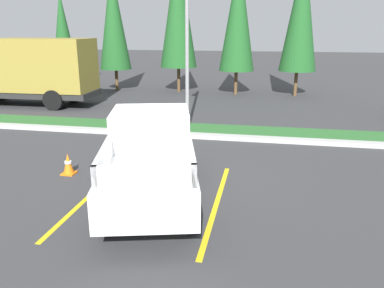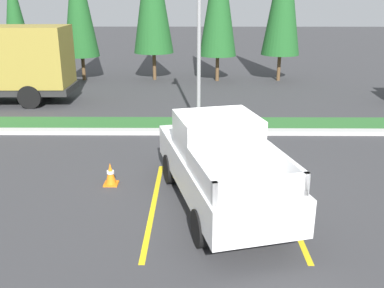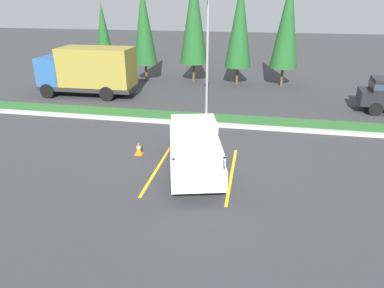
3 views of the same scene
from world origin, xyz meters
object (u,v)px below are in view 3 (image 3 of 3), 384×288
pickup_truck_main (194,147)px  cypress_tree_left_inner (144,25)px  street_light (207,47)px  cypress_tree_rightmost (287,22)px  cypress_tree_leftmost (103,34)px  cypress_tree_center (194,17)px  traffic_cone (139,148)px  cypress_tree_right_inner (240,24)px  cargo_truck_distant (89,70)px

pickup_truck_main → cypress_tree_left_inner: (-7.02, 15.67, 3.41)m
pickup_truck_main → street_light: (-0.44, 6.19, 3.12)m
cypress_tree_rightmost → cypress_tree_leftmost: bearing=176.9°
pickup_truck_main → cypress_tree_leftmost: cypress_tree_leftmost is taller
cypress_tree_center → traffic_cone: size_ratio=14.41×
street_light → cypress_tree_left_inner: (-6.58, 9.48, 0.30)m
cypress_tree_center → cypress_tree_right_inner: (3.62, -0.34, -0.39)m
cypress_tree_leftmost → cypress_tree_center: cypress_tree_center is taller
cargo_truck_distant → traffic_cone: bearing=-53.6°
street_light → cypress_tree_rightmost: size_ratio=0.88×
cargo_truck_distant → traffic_cone: (6.65, -9.03, -1.56)m
cypress_tree_leftmost → street_light: bearing=-44.3°
cargo_truck_distant → cypress_tree_left_inner: 6.58m
street_light → cypress_tree_left_inner: size_ratio=0.95×
cargo_truck_distant → cypress_tree_leftmost: size_ratio=1.10×
cargo_truck_distant → cypress_tree_right_inner: 11.77m
cypress_tree_left_inner → cypress_tree_leftmost: bearing=168.8°
cypress_tree_rightmost → cypress_tree_center: bearing=178.4°
cargo_truck_distant → cypress_tree_right_inner: (10.08, 5.37, 2.85)m
cypress_tree_center → cypress_tree_rightmost: bearing=-1.6°
cypress_tree_right_inner → pickup_truck_main: bearing=-92.5°
cypress_tree_left_inner → cypress_tree_right_inner: (7.70, -0.19, 0.24)m
cypress_tree_center → cypress_tree_rightmost: size_ratio=1.06×
cypress_tree_leftmost → cypress_tree_right_inner: 11.70m
pickup_truck_main → traffic_cone: (-2.75, 1.09, -0.75)m
pickup_truck_main → cypress_tree_right_inner: bearing=87.5°
street_light → cypress_tree_center: (-2.50, 9.63, 0.94)m
cypress_tree_center → cypress_tree_right_inner: bearing=-5.4°
cypress_tree_right_inner → traffic_cone: 15.44m
pickup_truck_main → cypress_tree_center: bearing=100.5°
street_light → cypress_tree_rightmost: cypress_tree_rightmost is taller
cypress_tree_right_inner → traffic_cone: bearing=-103.4°
cypress_tree_left_inner → cypress_tree_right_inner: bearing=-1.4°
cargo_truck_distant → cypress_tree_left_inner: cypress_tree_left_inner is taller
pickup_truck_main → cypress_tree_rightmost: 16.63m
cargo_truck_distant → street_light: street_light is taller
street_light → cypress_tree_right_inner: 9.37m
street_light → cypress_tree_center: cypress_tree_center is taller
pickup_truck_main → cypress_tree_leftmost: (-10.93, 16.44, 2.62)m
cargo_truck_distant → cypress_tree_center: 9.21m
street_light → cypress_tree_center: bearing=104.5°
cargo_truck_distant → pickup_truck_main: bearing=-47.1°
cypress_tree_center → pickup_truck_main: bearing=-79.5°
cypress_tree_right_inner → cypress_tree_rightmost: cypress_tree_rightmost is taller
cargo_truck_distant → cypress_tree_right_inner: bearing=28.0°
cypress_tree_leftmost → cypress_tree_right_inner: bearing=-4.7°
cypress_tree_leftmost → cypress_tree_rightmost: bearing=-3.1°
cypress_tree_center → cypress_tree_right_inner: size_ratio=1.08×
street_light → cypress_tree_leftmost: size_ratio=1.16×
cypress_tree_leftmost → cypress_tree_left_inner: bearing=-11.2°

